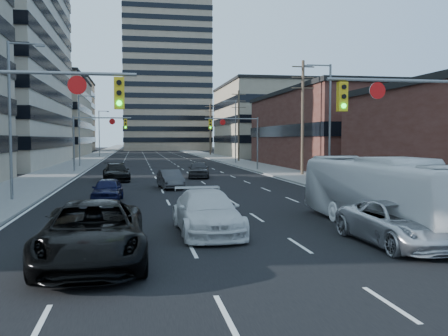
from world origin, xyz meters
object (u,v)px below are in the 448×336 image
black_pickup (92,233)px  silver_suv (399,224)px  white_van (207,212)px  sedan_blue (107,190)px  transit_bus (382,193)px

black_pickup → silver_suv: (9.88, 0.70, -0.15)m
white_van → sedan_blue: size_ratio=1.40×
black_pickup → transit_bus: (10.80, 3.66, 0.55)m
white_van → transit_bus: 6.97m
black_pickup → transit_bus: size_ratio=0.62×
black_pickup → white_van: black_pickup is taller
white_van → silver_suv: (6.01, -3.26, -0.07)m
silver_suv → black_pickup: bearing=-177.9°
black_pickup → silver_suv: size_ratio=1.20×
white_van → transit_bus: (6.93, -0.30, 0.63)m
transit_bus → sedan_blue: transit_bus is taller
black_pickup → white_van: size_ratio=1.15×
black_pickup → transit_bus: bearing=17.3°
black_pickup → white_van: bearing=44.2°
silver_suv → sedan_blue: (-10.24, 13.66, -0.06)m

